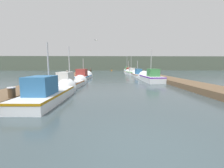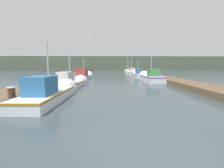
{
  "view_description": "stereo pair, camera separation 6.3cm",
  "coord_description": "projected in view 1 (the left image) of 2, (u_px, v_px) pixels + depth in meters",
  "views": [
    {
      "loc": [
        -0.87,
        -3.1,
        1.97
      ],
      "look_at": [
        -0.51,
        8.52,
        0.49
      ],
      "focal_mm": 24.0,
      "sensor_mm": 36.0,
      "label": 1
    },
    {
      "loc": [
        -0.8,
        -3.11,
        1.97
      ],
      "look_at": [
        -0.51,
        8.52,
        0.49
      ],
      "focal_mm": 24.0,
      "sensor_mm": 36.0,
      "label": 2
    }
  ],
  "objects": [
    {
      "name": "mooring_piling_3",
      "position": [
        12.0,
        97.0,
        7.03
      ],
      "size": [
        0.36,
        0.36,
        0.94
      ],
      "color": "#473523",
      "rests_on": "ground_plane"
    },
    {
      "name": "mooring_piling_0",
      "position": [
        91.0,
        70.0,
        41.71
      ],
      "size": [
        0.34,
        0.34,
        1.12
      ],
      "color": "#473523",
      "rests_on": "ground_plane"
    },
    {
      "name": "fishing_boat_0",
      "position": [
        52.0,
        92.0,
        8.56
      ],
      "size": [
        1.81,
        5.7,
        3.65
      ],
      "rotation": [
        0.0,
        0.0,
        -0.04
      ],
      "color": "silver",
      "rests_on": "ground_plane"
    },
    {
      "name": "fishing_boat_5",
      "position": [
        131.0,
        72.0,
        31.49
      ],
      "size": [
        1.91,
        5.3,
        4.21
      ],
      "rotation": [
        0.0,
        0.0,
        0.08
      ],
      "color": "silver",
      "rests_on": "ground_plane"
    },
    {
      "name": "fishing_boat_7",
      "position": [
        127.0,
        70.0,
        40.52
      ],
      "size": [
        1.82,
        5.15,
        4.92
      ],
      "rotation": [
        0.0,
        0.0,
        -0.08
      ],
      "color": "silver",
      "rests_on": "ground_plane"
    },
    {
      "name": "dock_right",
      "position": [
        164.0,
        79.0,
        19.39
      ],
      "size": [
        2.29,
        40.0,
        0.44
      ],
      "color": "brown",
      "rests_on": "ground_plane"
    },
    {
      "name": "fishing_boat_2",
      "position": [
        150.0,
        77.0,
        18.27
      ],
      "size": [
        1.92,
        5.41,
        4.35
      ],
      "rotation": [
        0.0,
        0.0,
        0.03
      ],
      "color": "silver",
      "rests_on": "ground_plane"
    },
    {
      "name": "channel_buoy",
      "position": [
        112.0,
        71.0,
        48.83
      ],
      "size": [
        0.51,
        0.51,
        1.01
      ],
      "color": "#BF6513",
      "rests_on": "ground_plane"
    },
    {
      "name": "ground_plane",
      "position": [
        146.0,
        153.0,
        3.35
      ],
      "size": [
        200.0,
        200.0,
        0.0
      ],
      "color": "#38474C"
    },
    {
      "name": "distant_shore_ridge",
      "position": [
        110.0,
        64.0,
        60.36
      ],
      "size": [
        120.0,
        16.0,
        5.01
      ],
      "color": "#4C5647",
      "rests_on": "ground_plane"
    },
    {
      "name": "fishing_boat_4",
      "position": [
        137.0,
        74.0,
        26.34
      ],
      "size": [
        1.53,
        6.0,
        3.14
      ],
      "rotation": [
        0.0,
        0.0,
        -0.01
      ],
      "color": "silver",
      "rests_on": "ground_plane"
    },
    {
      "name": "dock_left",
      "position": [
        63.0,
        79.0,
        18.99
      ],
      "size": [
        2.29,
        40.0,
        0.44
      ],
      "color": "brown",
      "rests_on": "ground_plane"
    },
    {
      "name": "seagull_lead",
      "position": [
        96.0,
        40.0,
        18.09
      ],
      "size": [
        0.49,
        0.45,
        0.12
      ],
      "rotation": [
        0.0,
        0.0,
        3.86
      ],
      "color": "white"
    },
    {
      "name": "fishing_boat_1",
      "position": [
        72.0,
        83.0,
        13.19
      ],
      "size": [
        2.0,
        6.17,
        3.95
      ],
      "rotation": [
        0.0,
        0.0,
        -0.1
      ],
      "color": "silver",
      "rests_on": "ground_plane"
    },
    {
      "name": "fishing_boat_3",
      "position": [
        84.0,
        76.0,
        21.95
      ],
      "size": [
        1.96,
        6.43,
        3.43
      ],
      "rotation": [
        0.0,
        0.0,
        -0.06
      ],
      "color": "silver",
      "rests_on": "ground_plane"
    },
    {
      "name": "mooring_piling_1",
      "position": [
        67.0,
        77.0,
        16.55
      ],
      "size": [
        0.25,
        0.25,
        1.38
      ],
      "color": "#473523",
      "rests_on": "ground_plane"
    },
    {
      "name": "fishing_boat_6",
      "position": [
        128.0,
        72.0,
        36.13
      ],
      "size": [
        2.13,
        6.11,
        3.49
      ],
      "rotation": [
        0.0,
        0.0,
        -0.08
      ],
      "color": "silver",
      "rests_on": "ground_plane"
    },
    {
      "name": "mooring_piling_2",
      "position": [
        90.0,
        71.0,
        38.55
      ],
      "size": [
        0.26,
        0.26,
        0.98
      ],
      "color": "#473523",
      "rests_on": "ground_plane"
    }
  ]
}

